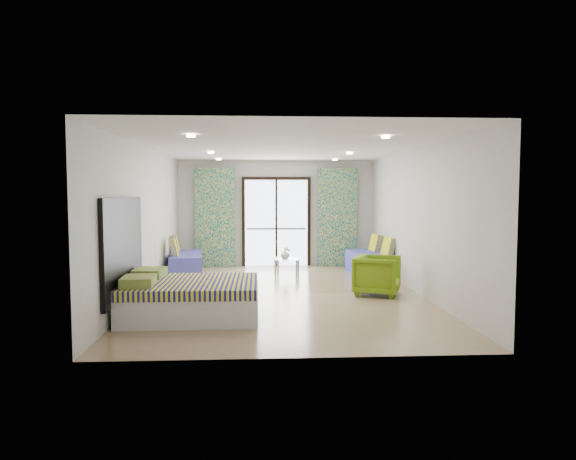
{
  "coord_description": "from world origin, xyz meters",
  "views": [
    {
      "loc": [
        -0.44,
        -9.41,
        1.86
      ],
      "look_at": [
        0.12,
        0.49,
        1.15
      ],
      "focal_mm": 32.0,
      "sensor_mm": 36.0,
      "label": 1
    }
  ],
  "objects": [
    {
      "name": "downlight_c",
      "position": [
        -1.4,
        1.0,
        2.67
      ],
      "size": [
        0.12,
        0.12,
        0.02
      ],
      "primitive_type": "cylinder",
      "color": "#FFE0B2",
      "rests_on": "ceiling"
    },
    {
      "name": "switch_plate",
      "position": [
        -2.47,
        -0.45,
        1.05
      ],
      "size": [
        0.02,
        0.1,
        0.1
      ],
      "primitive_type": "cube",
      "color": "silver",
      "rests_on": "wall_left"
    },
    {
      "name": "floor",
      "position": [
        0.0,
        0.0,
        0.0
      ],
      "size": [
        5.0,
        7.5,
        0.01
      ],
      "primitive_type": null,
      "color": "#97795A",
      "rests_on": "ground"
    },
    {
      "name": "downlight_e",
      "position": [
        -1.4,
        3.0,
        2.67
      ],
      "size": [
        0.12,
        0.12,
        0.02
      ],
      "primitive_type": "cylinder",
      "color": "#FFE0B2",
      "rests_on": "ceiling"
    },
    {
      "name": "downlight_d",
      "position": [
        1.4,
        1.0,
        2.67
      ],
      "size": [
        0.12,
        0.12,
        0.02
      ],
      "primitive_type": "cylinder",
      "color": "#FFE0B2",
      "rests_on": "ceiling"
    },
    {
      "name": "headboard",
      "position": [
        -2.46,
        -1.7,
        1.05
      ],
      "size": [
        0.06,
        2.1,
        1.5
      ],
      "primitive_type": "cube",
      "color": "black",
      "rests_on": "floor"
    },
    {
      "name": "balcony_door",
      "position": [
        0.0,
        3.72,
        1.26
      ],
      "size": [
        1.76,
        0.08,
        2.28
      ],
      "color": "black",
      "rests_on": "floor"
    },
    {
      "name": "daybed_right",
      "position": [
        2.12,
        2.06,
        0.28
      ],
      "size": [
        0.9,
        1.89,
        0.9
      ],
      "rotation": [
        0.0,
        0.0,
        0.11
      ],
      "color": "#474AAB",
      "rests_on": "floor"
    },
    {
      "name": "armchair",
      "position": [
        1.72,
        -0.22,
        0.4
      ],
      "size": [
        0.96,
        0.99,
        0.8
      ],
      "primitive_type": "imported",
      "rotation": [
        0.0,
        0.0,
        1.19
      ],
      "color": "#678E12",
      "rests_on": "floor"
    },
    {
      "name": "vase",
      "position": [
        0.15,
        2.24,
        0.47
      ],
      "size": [
        0.24,
        0.25,
        0.2
      ],
      "primitive_type": "imported",
      "rotation": [
        0.0,
        0.0,
        0.2
      ],
      "color": "white",
      "rests_on": "coffee_table"
    },
    {
      "name": "balcony_rail",
      "position": [
        0.0,
        3.73,
        0.95
      ],
      "size": [
        1.52,
        0.03,
        0.04
      ],
      "primitive_type": "cube",
      "color": "#595451",
      "rests_on": "balcony_door"
    },
    {
      "name": "downlight_a",
      "position": [
        -1.4,
        -2.0,
        2.67
      ],
      "size": [
        0.12,
        0.12,
        0.02
      ],
      "primitive_type": "cylinder",
      "color": "#FFE0B2",
      "rests_on": "ceiling"
    },
    {
      "name": "bed",
      "position": [
        -1.48,
        -1.7,
        0.28
      ],
      "size": [
        1.97,
        1.61,
        0.68
      ],
      "color": "silver",
      "rests_on": "floor"
    },
    {
      "name": "daybed_left",
      "position": [
        -2.12,
        2.24,
        0.28
      ],
      "size": [
        0.92,
        1.88,
        0.89
      ],
      "rotation": [
        0.0,
        0.0,
        0.12
      ],
      "color": "#474AAB",
      "rests_on": "floor"
    },
    {
      "name": "wall_left",
      "position": [
        -2.5,
        0.0,
        1.35
      ],
      "size": [
        0.01,
        7.5,
        2.7
      ],
      "primitive_type": null,
      "color": "silver",
      "rests_on": "ground"
    },
    {
      "name": "ceiling",
      "position": [
        0.0,
        0.0,
        2.7
      ],
      "size": [
        5.0,
        7.5,
        0.01
      ],
      "primitive_type": null,
      "color": "silver",
      "rests_on": "ground"
    },
    {
      "name": "curtain_left",
      "position": [
        -1.55,
        3.57,
        1.25
      ],
      "size": [
        1.0,
        0.1,
        2.5
      ],
      "primitive_type": "cube",
      "color": "silver",
      "rests_on": "floor"
    },
    {
      "name": "coffee_table",
      "position": [
        0.2,
        2.26,
        0.32
      ],
      "size": [
        0.63,
        0.63,
        0.64
      ],
      "rotation": [
        0.0,
        0.0,
        -0.16
      ],
      "color": "silver",
      "rests_on": "floor"
    },
    {
      "name": "wall_front",
      "position": [
        0.0,
        -3.75,
        1.35
      ],
      "size": [
        5.0,
        0.01,
        2.7
      ],
      "primitive_type": null,
      "color": "silver",
      "rests_on": "ground"
    },
    {
      "name": "wall_back",
      "position": [
        0.0,
        3.75,
        1.35
      ],
      "size": [
        5.0,
        0.01,
        2.7
      ],
      "primitive_type": null,
      "color": "silver",
      "rests_on": "ground"
    },
    {
      "name": "wall_right",
      "position": [
        2.5,
        0.0,
        1.35
      ],
      "size": [
        0.01,
        7.5,
        2.7
      ],
      "primitive_type": null,
      "color": "silver",
      "rests_on": "ground"
    },
    {
      "name": "downlight_b",
      "position": [
        1.4,
        -2.0,
        2.67
      ],
      "size": [
        0.12,
        0.12,
        0.02
      ],
      "primitive_type": "cylinder",
      "color": "#FFE0B2",
      "rests_on": "ceiling"
    },
    {
      "name": "curtain_right",
      "position": [
        1.55,
        3.57,
        1.25
      ],
      "size": [
        1.0,
        0.1,
        2.5
      ],
      "primitive_type": "cube",
      "color": "silver",
      "rests_on": "floor"
    },
    {
      "name": "downlight_f",
      "position": [
        1.4,
        3.0,
        2.67
      ],
      "size": [
        0.12,
        0.12,
        0.02
      ],
      "primitive_type": "cylinder",
      "color": "#FFE0B2",
      "rests_on": "ceiling"
    }
  ]
}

